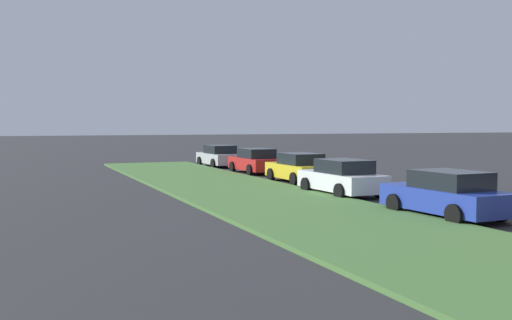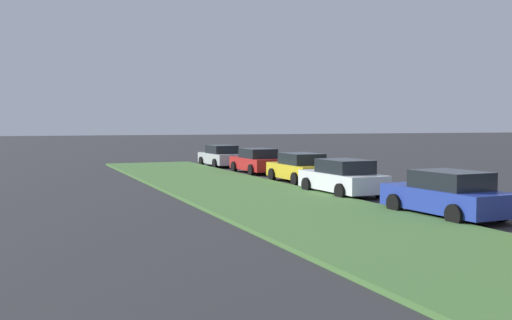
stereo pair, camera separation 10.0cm
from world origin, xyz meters
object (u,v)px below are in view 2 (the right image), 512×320
Objects in this scene: parked_car_blue at (447,195)px; parked_car_yellow at (300,168)px; parked_car_red at (257,161)px; parked_car_silver at (221,156)px; parked_car_white at (343,178)px.

parked_car_blue is 11.60m from parked_car_yellow.
parked_car_blue is 1.01× the size of parked_car_red.
parked_car_red is 0.99× the size of parked_car_silver.
parked_car_blue and parked_car_silver have the same top height.
parked_car_white and parked_car_yellow have the same top height.
parked_car_red is at bearing -0.69° from parked_car_yellow.
parked_car_white is at bearing -2.63° from parked_car_blue.
parked_car_white is at bearing 172.79° from parked_car_yellow.
parked_car_yellow is at bearing 178.57° from parked_car_silver.
parked_car_blue is 6.29m from parked_car_white.
parked_car_silver is (5.85, 0.28, 0.00)m from parked_car_red.
parked_car_red is at bearing -5.38° from parked_car_white.
parked_car_silver is at bearing 1.02° from parked_car_yellow.
parked_car_yellow is 11.76m from parked_car_silver.
parked_car_blue is 23.35m from parked_car_silver.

